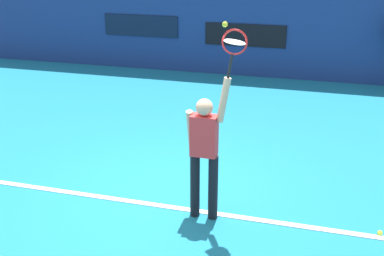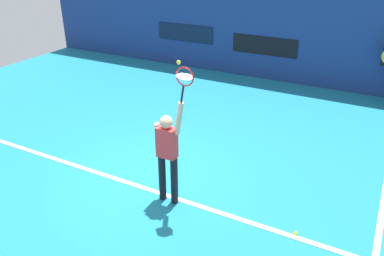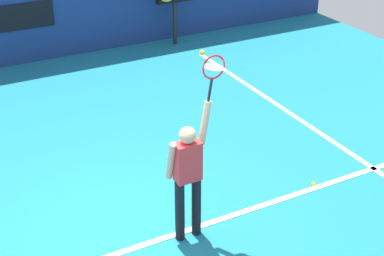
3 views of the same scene
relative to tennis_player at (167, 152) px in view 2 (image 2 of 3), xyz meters
name	(u,v)px [view 2 (image 2 of 3)]	position (x,y,z in m)	size (l,w,h in m)	color
ground_plane	(150,176)	(-0.76, 0.52, -1.01)	(18.00, 18.00, 0.00)	teal
back_wall	(267,29)	(-0.76, 7.54, 0.65)	(18.00, 0.20, 3.32)	navy
sponsor_banner_center	(264,46)	(-0.76, 7.42, 0.12)	(2.20, 0.03, 0.60)	black
sponsor_banner_portside	(185,33)	(-3.76, 7.42, 0.24)	(2.20, 0.03, 0.60)	#0C1933
court_baseline	(138,186)	(-0.76, 0.09, -1.01)	(10.00, 0.10, 0.01)	white
tennis_player	(167,152)	(0.00, 0.00, 0.00)	(0.58, 0.31, 1.99)	black
tennis_racket	(184,79)	(0.35, 0.00, 1.38)	(0.36, 0.27, 0.62)	black
tennis_ball	(179,62)	(0.22, 0.04, 1.60)	(0.07, 0.07, 0.07)	#CCE033
spare_ball	(296,233)	(2.30, 0.16, -0.98)	(0.07, 0.07, 0.07)	#CCE033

